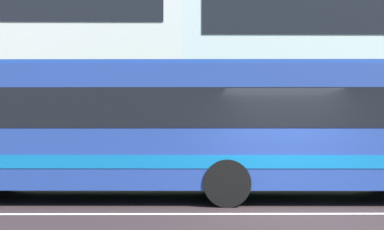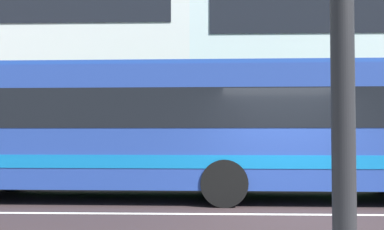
% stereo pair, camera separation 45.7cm
% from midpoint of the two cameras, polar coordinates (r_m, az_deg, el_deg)
% --- Properties ---
extents(ground_plane, '(160.00, 160.00, 0.00)m').
position_cam_midpoint_polar(ground_plane, '(9.24, 11.06, -11.88)').
color(ground_plane, '#312527').
extents(lane_centre_line, '(60.00, 0.16, 0.01)m').
position_cam_midpoint_polar(lane_centre_line, '(9.24, 11.06, -11.86)').
color(lane_centre_line, silver).
rests_on(lane_centre_line, ground_plane).
extents(hedge_row_far, '(18.10, 1.10, 1.15)m').
position_cam_midpoint_polar(hedge_row_far, '(14.42, 6.67, -6.10)').
color(hedge_row_far, '#1F6422').
rests_on(hedge_row_far, ground_plane).
extents(apartment_block_left, '(19.14, 10.87, 12.71)m').
position_cam_midpoint_polar(apartment_block_left, '(26.63, -22.88, 8.37)').
color(apartment_block_left, silver).
rests_on(apartment_block_left, ground_plane).
extents(apartment_block_right, '(20.44, 10.87, 11.66)m').
position_cam_midpoint_polar(apartment_block_right, '(26.41, 21.37, 7.28)').
color(apartment_block_right, silver).
rests_on(apartment_block_right, ground_plane).
extents(transit_bus, '(11.86, 2.81, 3.15)m').
position_cam_midpoint_polar(transit_bus, '(10.98, -1.14, -1.26)').
color(transit_bus, '#243F94').
rests_on(transit_bus, ground_plane).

